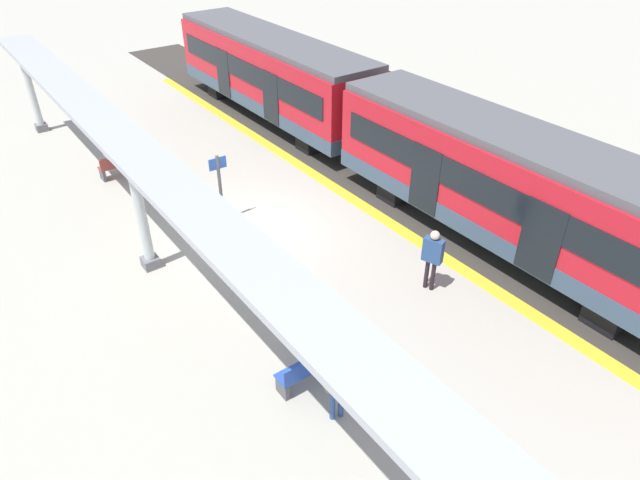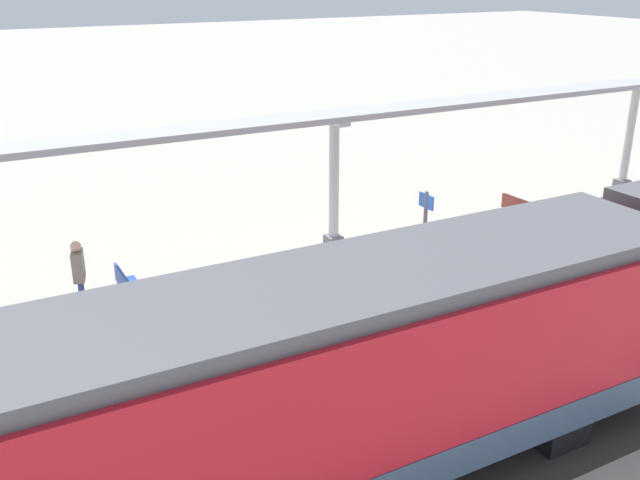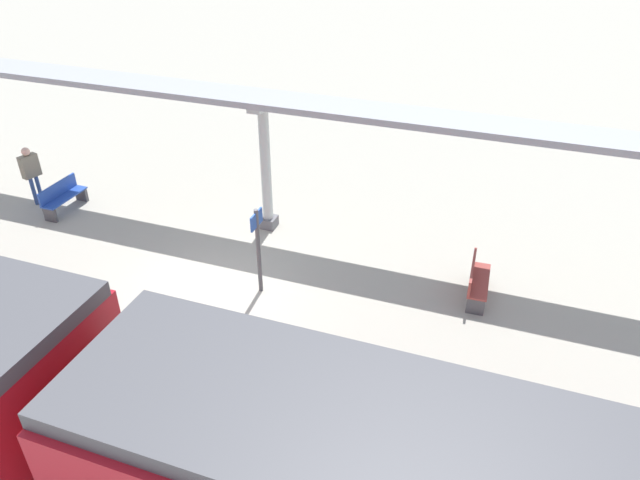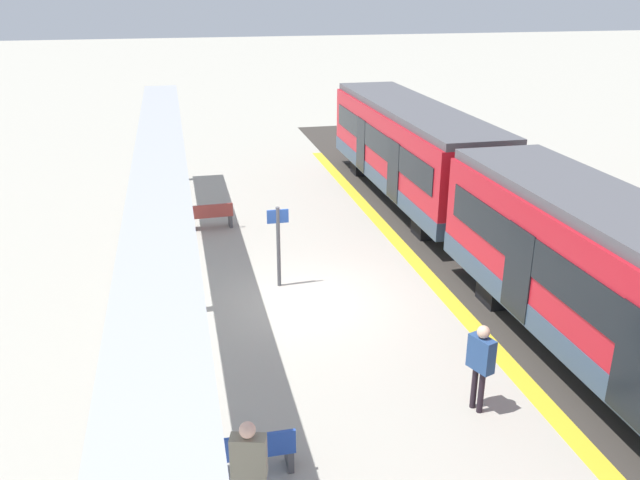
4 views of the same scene
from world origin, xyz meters
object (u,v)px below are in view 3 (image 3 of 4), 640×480
bench_mid_platform (476,280)px  platform_info_sign (258,243)px  passenger_by_the_benches (30,169)px  canopy_pillar_second (266,167)px  bench_near_end (63,197)px

bench_mid_platform → platform_info_sign: (-1.50, 4.81, 0.89)m
passenger_by_the_benches → canopy_pillar_second: bearing=-81.5°
passenger_by_the_benches → bench_near_end: bearing=-95.3°
bench_mid_platform → passenger_by_the_benches: passenger_by_the_benches is taller
passenger_by_the_benches → bench_mid_platform: bearing=-91.0°
bench_near_end → passenger_by_the_benches: size_ratio=0.84×
platform_info_sign → bench_mid_platform: bearing=-72.6°
platform_info_sign → passenger_by_the_benches: (1.74, 8.12, -0.21)m
bench_near_end → platform_info_sign: platform_info_sign is taller
canopy_pillar_second → bench_near_end: (-1.15, 6.04, -1.38)m
bench_mid_platform → platform_info_sign: bearing=107.4°
bench_near_end → passenger_by_the_benches: (0.10, 1.04, 0.68)m
passenger_by_the_benches → platform_info_sign: bearing=-102.1°
bench_mid_platform → passenger_by_the_benches: size_ratio=0.85×
canopy_pillar_second → platform_info_sign: size_ratio=1.64×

